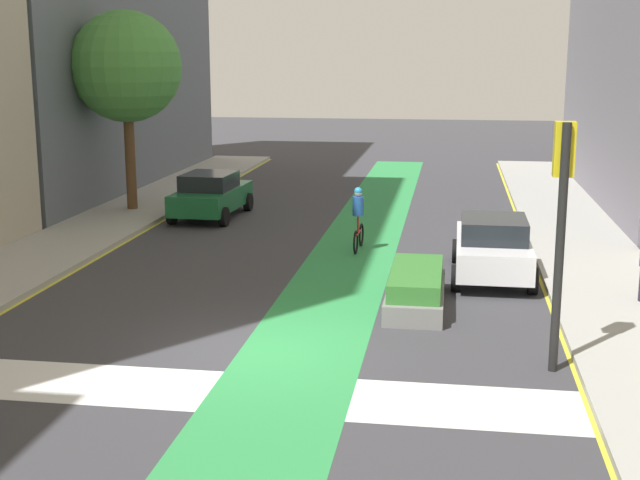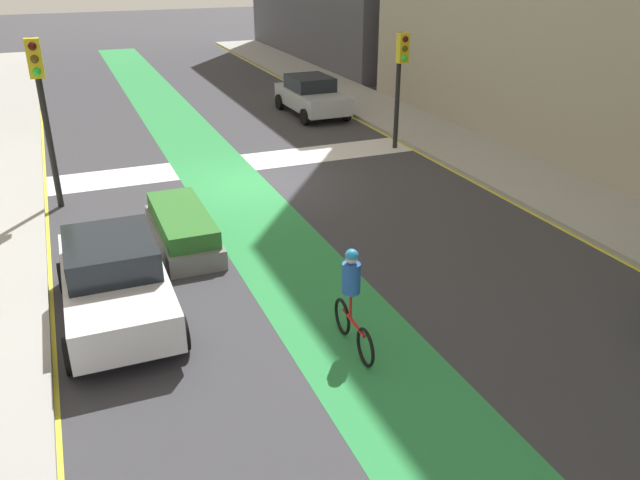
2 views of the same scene
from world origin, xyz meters
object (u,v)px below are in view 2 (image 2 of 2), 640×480
(traffic_signal_near_right, at_px, (41,93))
(cyclist_in_lane, at_px, (352,297))
(median_planter, at_px, (183,229))
(traffic_signal_near_left, at_px, (401,69))
(car_white_right_far, at_px, (115,280))
(car_silver_left_near, at_px, (311,95))

(traffic_signal_near_right, bearing_deg, cyclist_in_lane, 116.74)
(cyclist_in_lane, bearing_deg, median_planter, -70.55)
(traffic_signal_near_left, height_order, car_white_right_far, traffic_signal_near_left)
(traffic_signal_near_right, relative_size, traffic_signal_near_left, 1.14)
(car_silver_left_near, bearing_deg, traffic_signal_near_right, 35.80)
(traffic_signal_near_right, relative_size, cyclist_in_lane, 2.39)
(car_white_right_far, height_order, cyclist_in_lane, cyclist_in_lane)
(car_silver_left_near, relative_size, cyclist_in_lane, 2.28)
(car_white_right_far, xyz_separation_m, cyclist_in_lane, (-3.69, 2.54, 0.17))
(traffic_signal_near_right, xyz_separation_m, car_silver_left_near, (-10.19, -7.35, -2.30))
(traffic_signal_near_left, xyz_separation_m, car_silver_left_near, (0.91, -5.83, -1.94))
(traffic_signal_near_left, distance_m, cyclist_in_lane, 12.50)
(traffic_signal_near_right, height_order, car_silver_left_near, traffic_signal_near_right)
(traffic_signal_near_left, relative_size, median_planter, 1.13)
(car_silver_left_near, xyz_separation_m, car_white_right_far, (9.36, 13.77, 0.00))
(traffic_signal_near_right, distance_m, median_planter, 5.20)
(car_silver_left_near, relative_size, car_white_right_far, 1.00)
(cyclist_in_lane, xyz_separation_m, median_planter, (1.90, -5.37, -0.57))
(traffic_signal_near_left, height_order, median_planter, traffic_signal_near_left)
(traffic_signal_near_left, xyz_separation_m, median_planter, (8.48, 5.11, -2.34))
(traffic_signal_near_right, xyz_separation_m, cyclist_in_lane, (-4.52, 8.96, -2.13))
(car_white_right_far, bearing_deg, median_planter, -122.35)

